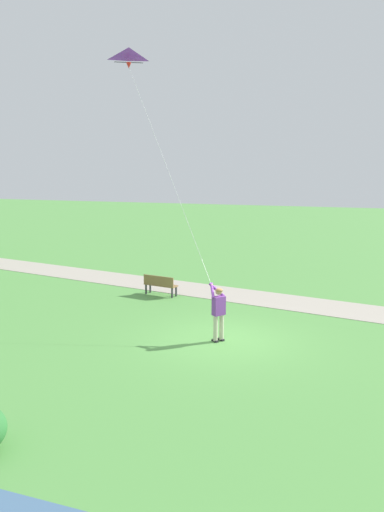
{
  "coord_description": "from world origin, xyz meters",
  "views": [
    {
      "loc": [
        -15.02,
        -4.38,
        5.39
      ],
      "look_at": [
        -0.1,
        1.07,
        2.67
      ],
      "focal_mm": 35.89,
      "sensor_mm": 36.0,
      "label": 1
    }
  ],
  "objects": [
    {
      "name": "flying_kite",
      "position": [
        2.91,
        4.63,
        9.34
      ],
      "size": [
        3.41,
        4.84,
        7.98
      ],
      "color": "purple"
    },
    {
      "name": "walkway_path",
      "position": [
        5.91,
        2.0,
        0.01
      ],
      "size": [
        7.9,
        31.93,
        0.02
      ],
      "primitive_type": "cube",
      "rotation": [
        0.0,
        0.0,
        -0.17
      ],
      "color": "#ADA393",
      "rests_on": "ground"
    },
    {
      "name": "ground_plane",
      "position": [
        0.0,
        0.0,
        0.0
      ],
      "size": [
        120.0,
        120.0,
        0.0
      ],
      "primitive_type": "plane",
      "color": "#569947"
    },
    {
      "name": "park_bench_near_walkway",
      "position": [
        4.61,
        4.26,
        0.51
      ],
      "size": [
        0.69,
        1.55,
        0.88
      ],
      "color": "olive",
      "rests_on": "ground"
    },
    {
      "name": "person_kite_flyer",
      "position": [
        -0.18,
        0.17,
        1.05
      ],
      "size": [
        0.55,
        0.62,
        1.83
      ],
      "color": "#232328",
      "rests_on": "ground"
    }
  ]
}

